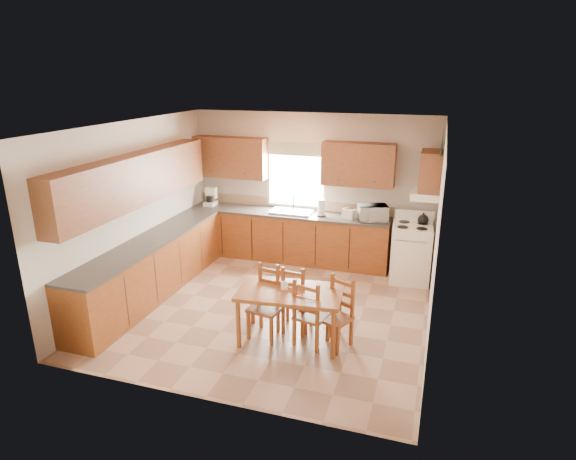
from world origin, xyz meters
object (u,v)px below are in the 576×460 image
(chair_near_right, at_px, (311,311))
(chair_far_right, at_px, (335,314))
(stove, at_px, (410,254))
(dining_table, at_px, (290,315))
(microwave, at_px, (373,213))
(chair_far_left, at_px, (266,304))
(chair_near_left, at_px, (295,297))

(chair_near_right, distance_m, chair_far_right, 0.30)
(stove, bearing_deg, chair_near_right, -117.45)
(dining_table, bearing_deg, microwave, 71.19)
(microwave, height_order, chair_near_right, microwave)
(chair_near_right, xyz_separation_m, chair_far_left, (-0.62, -0.02, 0.02))
(dining_table, distance_m, chair_near_left, 0.32)
(chair_near_left, xyz_separation_m, chair_far_left, (-0.31, -0.30, -0.01))
(stove, distance_m, dining_table, 2.80)
(microwave, relative_size, chair_far_right, 0.50)
(microwave, bearing_deg, chair_far_right, -112.04)
(microwave, distance_m, chair_near_left, 2.58)
(dining_table, bearing_deg, chair_near_right, -4.67)
(chair_near_left, height_order, chair_far_left, chair_near_left)
(dining_table, relative_size, chair_near_left, 1.36)
(stove, height_order, chair_near_left, chair_near_left)
(microwave, bearing_deg, stove, -40.74)
(microwave, relative_size, chair_far_left, 0.47)
(dining_table, xyz_separation_m, chair_far_right, (0.58, 0.04, 0.10))
(stove, relative_size, microwave, 2.10)
(chair_far_left, bearing_deg, dining_table, 12.11)
(stove, distance_m, chair_near_right, 2.67)
(dining_table, bearing_deg, stove, 55.79)
(stove, bearing_deg, chair_far_right, -111.62)
(chair_far_right, bearing_deg, chair_near_right, -148.91)
(chair_near_right, bearing_deg, dining_table, 13.52)
(chair_far_left, bearing_deg, stove, 65.38)
(dining_table, xyz_separation_m, chair_near_right, (0.28, 0.00, 0.10))
(chair_far_right, bearing_deg, chair_near_left, -178.07)
(chair_near_right, relative_size, chair_far_left, 0.96)
(stove, height_order, chair_far_right, stove)
(microwave, bearing_deg, dining_table, -124.05)
(stove, height_order, dining_table, stove)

